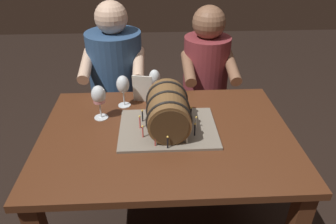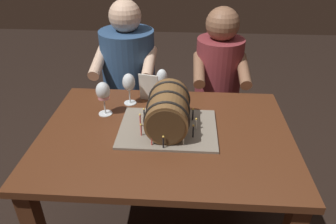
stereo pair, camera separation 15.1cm
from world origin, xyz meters
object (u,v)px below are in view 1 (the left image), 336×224
Objects in this scene: dining_table at (166,151)px; menu_card at (143,89)px; barrel_cake at (168,113)px; wine_glass_red at (155,79)px; person_seated_left at (118,94)px; wine_glass_empty at (123,85)px; person_seated_right at (204,98)px; wine_glass_rose at (99,96)px.

dining_table is 7.58× the size of menu_card.
barrel_cake is 0.36m from wine_glass_red.
person_seated_left is at bearing 112.93° from dining_table.
barrel_cake is 0.34m from wine_glass_empty.
person_seated_right is (0.42, 0.40, -0.29)m from menu_card.
wine_glass_red is (-0.05, 0.38, 0.22)m from dining_table.
wine_glass_rose is (-0.34, 0.13, 0.03)m from barrel_cake.
wine_glass_red is at bearing -52.80° from person_seated_left.
wine_glass_red is at bearing 56.17° from menu_card.
menu_card is at bearing 110.25° from dining_table.
person_seated_left is at bearing 114.39° from barrel_cake.
person_seated_left reaches higher than dining_table.
wine_glass_rose reaches higher than dining_table.
person_seated_right reaches higher than barrel_cake.
wine_glass_rose is at bearing -138.28° from person_seated_right.
dining_table is 6.75× the size of wine_glass_empty.
wine_glass_rose is (-0.28, -0.23, 0.02)m from wine_glass_red.
dining_table is 0.39m from menu_card.
person_seated_right is (0.30, 0.72, -0.09)m from dining_table.
person_seated_left is (-0.31, 0.69, -0.26)m from barrel_cake.
barrel_cake is at bearing -47.32° from wine_glass_empty.
wine_glass_empty reaches higher than dining_table.
dining_table is at bearing -111.26° from barrel_cake.
barrel_cake is at bearing -54.01° from menu_card.
barrel_cake is 0.39× the size of person_seated_left.
person_seated_right is at bearing 56.15° from menu_card.
dining_table is 0.78m from person_seated_left.
wine_glass_rose is at bearing -92.68° from person_seated_left.
barrel_cake is 0.81m from person_seated_right.
menu_card is (0.10, 0.04, -0.04)m from wine_glass_empty.
barrel_cake reaches higher than wine_glass_empty.
menu_card is at bearing 37.30° from wine_glass_rose.
person_seated_right is (0.29, 0.69, -0.30)m from barrel_cake.
wine_glass_rose is at bearing -141.01° from wine_glass_red.
barrel_cake is 2.95× the size of menu_card.
dining_table is at bearing -24.72° from wine_glass_rose.
dining_table is 0.21m from barrel_cake.
person_seated_left reaches higher than wine_glass_rose.
barrel_cake reaches higher than dining_table.
wine_glass_rose is 0.17m from wine_glass_empty.
person_seated_left is at bearing 179.94° from person_seated_right.
barrel_cake is 0.36m from wine_glass_rose.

